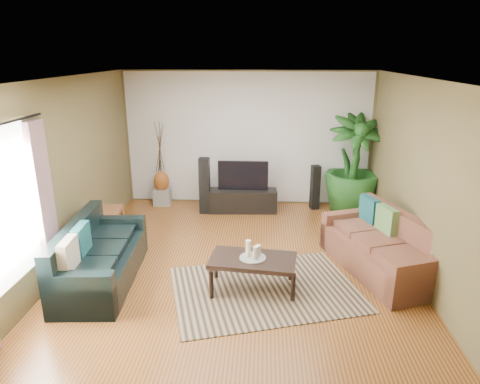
# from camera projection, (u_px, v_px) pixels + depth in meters

# --- Properties ---
(floor) EXTENTS (5.50, 5.50, 0.00)m
(floor) POSITION_uv_depth(u_px,v_px,m) (239.00, 262.00, 6.48)
(floor) COLOR #955926
(floor) RESTS_ON ground
(ceiling) EXTENTS (5.50, 5.50, 0.00)m
(ceiling) POSITION_uv_depth(u_px,v_px,m) (239.00, 78.00, 5.64)
(ceiling) COLOR white
(ceiling) RESTS_ON ground
(wall_back) EXTENTS (5.00, 0.00, 5.00)m
(wall_back) POSITION_uv_depth(u_px,v_px,m) (247.00, 139.00, 8.67)
(wall_back) COLOR brown
(wall_back) RESTS_ON ground
(wall_front) EXTENTS (5.00, 0.00, 5.00)m
(wall_front) POSITION_uv_depth(u_px,v_px,m) (219.00, 270.00, 3.45)
(wall_front) COLOR brown
(wall_front) RESTS_ON ground
(wall_left) EXTENTS (0.00, 5.50, 5.50)m
(wall_left) POSITION_uv_depth(u_px,v_px,m) (67.00, 174.00, 6.20)
(wall_left) COLOR brown
(wall_left) RESTS_ON ground
(wall_right) EXTENTS (0.00, 5.50, 5.50)m
(wall_right) POSITION_uv_depth(u_px,v_px,m) (419.00, 179.00, 5.92)
(wall_right) COLOR brown
(wall_right) RESTS_ON ground
(backwall_panel) EXTENTS (4.90, 0.00, 4.90)m
(backwall_panel) POSITION_uv_depth(u_px,v_px,m) (247.00, 139.00, 8.66)
(backwall_panel) COLOR white
(backwall_panel) RESTS_ON ground
(window_pane) EXTENTS (0.00, 1.80, 1.80)m
(window_pane) POSITION_uv_depth(u_px,v_px,m) (4.00, 209.00, 4.66)
(window_pane) COLOR white
(window_pane) RESTS_ON ground
(curtain_far) EXTENTS (0.08, 0.35, 2.20)m
(curtain_far) POSITION_uv_depth(u_px,v_px,m) (45.00, 207.00, 5.45)
(curtain_far) COLOR gray
(curtain_far) RESTS_ON ground
(sofa_left) EXTENTS (0.96, 2.00, 0.85)m
(sofa_left) POSITION_uv_depth(u_px,v_px,m) (101.00, 253.00, 5.82)
(sofa_left) COLOR black
(sofa_left) RESTS_ON floor
(sofa_right) EXTENTS (1.48, 2.11, 0.85)m
(sofa_right) POSITION_uv_depth(u_px,v_px,m) (380.00, 244.00, 6.10)
(sofa_right) COLOR brown
(sofa_right) RESTS_ON floor
(area_rug) EXTENTS (2.80, 2.32, 0.01)m
(area_rug) POSITION_uv_depth(u_px,v_px,m) (265.00, 289.00, 5.72)
(area_rug) COLOR tan
(area_rug) RESTS_ON floor
(coffee_table) EXTENTS (1.18, 0.74, 0.46)m
(coffee_table) POSITION_uv_depth(u_px,v_px,m) (253.00, 274.00, 5.66)
(coffee_table) COLOR black
(coffee_table) RESTS_ON floor
(candle_tray) EXTENTS (0.35, 0.35, 0.02)m
(candle_tray) POSITION_uv_depth(u_px,v_px,m) (253.00, 258.00, 5.59)
(candle_tray) COLOR gray
(candle_tray) RESTS_ON coffee_table
(candle_tall) EXTENTS (0.07, 0.07, 0.22)m
(candle_tall) POSITION_uv_depth(u_px,v_px,m) (248.00, 248.00, 5.58)
(candle_tall) COLOR white
(candle_tall) RESTS_ON candle_tray
(candle_mid) EXTENTS (0.07, 0.07, 0.17)m
(candle_mid) POSITION_uv_depth(u_px,v_px,m) (256.00, 253.00, 5.52)
(candle_mid) COLOR beige
(candle_mid) RESTS_ON candle_tray
(candle_short) EXTENTS (0.07, 0.07, 0.14)m
(candle_short) POSITION_uv_depth(u_px,v_px,m) (258.00, 250.00, 5.62)
(candle_short) COLOR beige
(candle_short) RESTS_ON candle_tray
(tv_stand) EXTENTS (1.35, 0.47, 0.44)m
(tv_stand) POSITION_uv_depth(u_px,v_px,m) (243.00, 201.00, 8.48)
(tv_stand) COLOR black
(tv_stand) RESTS_ON floor
(television) EXTENTS (0.98, 0.05, 0.58)m
(television) POSITION_uv_depth(u_px,v_px,m) (243.00, 175.00, 8.34)
(television) COLOR black
(television) RESTS_ON tv_stand
(speaker_left) EXTENTS (0.20, 0.22, 1.10)m
(speaker_left) POSITION_uv_depth(u_px,v_px,m) (205.00, 186.00, 8.32)
(speaker_left) COLOR black
(speaker_left) RESTS_ON floor
(speaker_right) EXTENTS (0.20, 0.21, 0.89)m
(speaker_right) POSITION_uv_depth(u_px,v_px,m) (315.00, 187.00, 8.57)
(speaker_right) COLOR black
(speaker_right) RESTS_ON floor
(potted_plant) EXTENTS (1.23, 1.23, 1.91)m
(potted_plant) POSITION_uv_depth(u_px,v_px,m) (353.00, 164.00, 8.27)
(potted_plant) COLOR #1D531B
(potted_plant) RESTS_ON floor
(plant_pot) EXTENTS (0.35, 0.35, 0.27)m
(plant_pot) POSITION_uv_depth(u_px,v_px,m) (350.00, 204.00, 8.53)
(plant_pot) COLOR black
(plant_pot) RESTS_ON floor
(pedestal) EXTENTS (0.36, 0.36, 0.34)m
(pedestal) POSITION_uv_depth(u_px,v_px,m) (162.00, 196.00, 8.89)
(pedestal) COLOR #999997
(pedestal) RESTS_ON floor
(vase) EXTENTS (0.31, 0.31, 0.43)m
(vase) POSITION_uv_depth(u_px,v_px,m) (162.00, 181.00, 8.79)
(vase) COLOR #934A1A
(vase) RESTS_ON pedestal
(side_table) EXTENTS (0.62, 0.62, 0.59)m
(side_table) POSITION_uv_depth(u_px,v_px,m) (105.00, 227.00, 7.03)
(side_table) COLOR brown
(side_table) RESTS_ON floor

